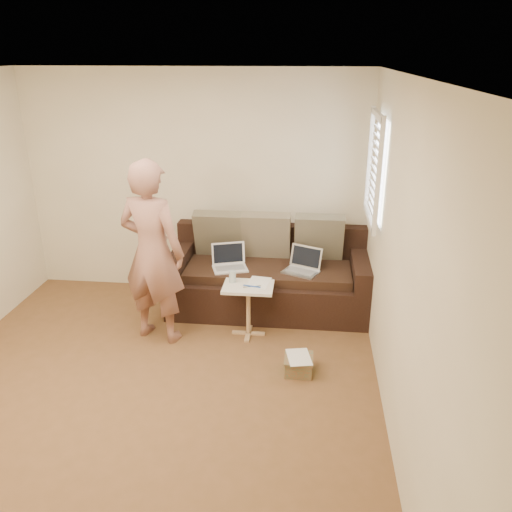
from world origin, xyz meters
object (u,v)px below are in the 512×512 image
at_px(side_table, 248,310).
at_px(striped_box, 299,365).
at_px(person, 152,252).
at_px(drinking_glass, 232,277).
at_px(sofa, 268,273).
at_px(laptop_silver, 301,273).
at_px(laptop_white, 230,269).

distance_m(side_table, striped_box, 0.86).
relative_size(side_table, striped_box, 2.12).
height_order(person, drinking_glass, person).
distance_m(sofa, striped_box, 1.37).
relative_size(person, striped_box, 7.09).
height_order(sofa, striped_box, sofa).
bearing_deg(side_table, laptop_silver, 42.22).
bearing_deg(laptop_silver, sofa, -179.32).
bearing_deg(laptop_white, person, -155.62).
bearing_deg(striped_box, sofa, 107.05).
xyz_separation_m(laptop_silver, laptop_white, (-0.77, 0.01, 0.00)).
distance_m(sofa, laptop_silver, 0.41).
bearing_deg(laptop_white, drinking_glass, -95.77).
relative_size(side_table, drinking_glass, 4.63).
bearing_deg(drinking_glass, laptop_white, 102.36).
xyz_separation_m(laptop_silver, drinking_glass, (-0.68, -0.40, 0.10)).
height_order(sofa, side_table, sofa).
bearing_deg(drinking_glass, striped_box, -44.93).
bearing_deg(laptop_white, laptop_silver, -18.68).
distance_m(laptop_silver, laptop_white, 0.77).
bearing_deg(drinking_glass, side_table, -21.97).
distance_m(laptop_silver, person, 1.61).
height_order(sofa, laptop_silver, sofa).
xyz_separation_m(sofa, striped_box, (0.39, -1.26, -0.34)).
distance_m(sofa, side_table, 0.66).
xyz_separation_m(sofa, laptop_silver, (0.36, -0.16, 0.10)).
distance_m(side_table, drinking_glass, 0.38).
bearing_deg(sofa, side_table, -103.72).
xyz_separation_m(sofa, laptop_white, (-0.41, -0.15, 0.10)).
distance_m(laptop_white, side_table, 0.59).
bearing_deg(striped_box, laptop_white, 125.62).
xyz_separation_m(laptop_white, person, (-0.66, -0.61, 0.41)).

